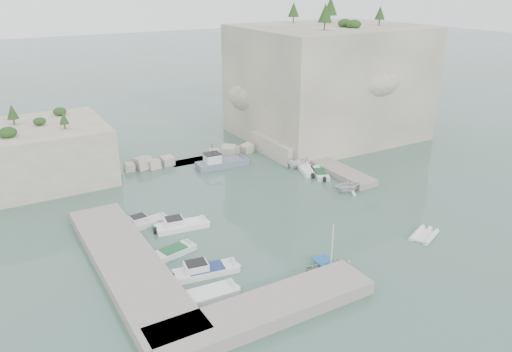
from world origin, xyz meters
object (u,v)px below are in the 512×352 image
tender_east_b (320,176)px  tender_east_d (300,166)px  tender_east_a (347,191)px  work_boat (222,166)px  motorboat_d (206,274)px  rowboat (331,271)px  tender_east_c (306,171)px  motorboat_a (146,225)px  motorboat_e (212,296)px  motorboat_c (174,254)px  inflatable_dinghy (424,237)px  motorboat_b (182,228)px

tender_east_b → tender_east_d: tender_east_d is taller
tender_east_a → tender_east_b: size_ratio=0.80×
work_boat → motorboat_d: bearing=-116.1°
rowboat → tender_east_a: bearing=-43.0°
tender_east_c → tender_east_d: 2.03m
motorboat_a → tender_east_d: bearing=7.3°
motorboat_d → motorboat_e: size_ratio=1.33×
tender_east_a → work_boat: 17.61m
tender_east_a → motorboat_e: bearing=126.5°
motorboat_a → tender_east_a: (23.64, -3.62, 0.00)m
motorboat_a → work_boat: 18.63m
tender_east_b → rowboat: bearing=167.9°
rowboat → tender_east_d: tender_east_d is taller
motorboat_c → tender_east_b: size_ratio=0.99×
motorboat_a → work_boat: (14.64, 11.52, 0.00)m
inflatable_dinghy → tender_east_a: size_ratio=1.01×
inflatable_dinghy → work_boat: 28.91m
tender_east_c → motorboat_e: bearing=146.1°
tender_east_a → inflatable_dinghy: bearing=-172.4°
motorboat_a → work_boat: size_ratio=0.67×
motorboat_d → tender_east_d: 28.32m
motorboat_a → tender_east_d: 24.50m
tender_east_c → tender_east_d: size_ratio=1.12×
tender_east_b → tender_east_d: bearing=27.0°
inflatable_dinghy → tender_east_d: size_ratio=0.80×
work_boat → inflatable_dinghy: bearing=-69.8°
motorboat_d → motorboat_e: bearing=-98.0°
motorboat_b → motorboat_e: motorboat_b is taller
motorboat_c → motorboat_e: bearing=-101.0°
motorboat_d → inflatable_dinghy: bearing=-3.9°
tender_east_d → tender_east_a: bearing=163.7°
rowboat → inflatable_dinghy: (11.84, 0.30, 0.00)m
rowboat → tender_east_a: size_ratio=1.19×
motorboat_b → motorboat_c: bearing=-113.8°
rowboat → work_boat: (3.64, 28.02, 0.00)m
motorboat_d → work_boat: bearing=69.1°
motorboat_d → rowboat: (9.48, -5.14, 0.00)m
tender_east_d → work_boat: work_boat is taller
inflatable_dinghy → tender_east_d: tender_east_d is taller
motorboat_c → motorboat_b: bearing=46.5°
inflatable_dinghy → work_boat: work_boat is taller
motorboat_e → tender_east_d: tender_east_d is taller
motorboat_e → inflatable_dinghy: motorboat_e is taller
tender_east_c → inflatable_dinghy: bearing=-164.9°
motorboat_a → motorboat_c: motorboat_a is taller
motorboat_c → tender_east_c: size_ratio=0.87×
motorboat_b → motorboat_e: size_ratio=1.25×
motorboat_d → work_boat: 26.37m
motorboat_e → tender_east_b: same height
tender_east_b → motorboat_c: bearing=133.6°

